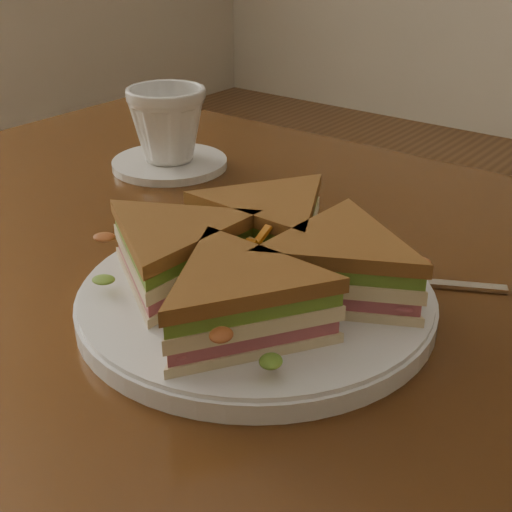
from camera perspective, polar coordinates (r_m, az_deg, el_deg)
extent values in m
cube|color=#371D0C|center=(0.66, 1.39, -3.50)|extent=(1.20, 0.80, 0.04)
cylinder|color=#321C0F|center=(1.38, -8.57, -4.42)|extent=(0.06, 0.06, 0.71)
cylinder|color=white|center=(0.60, 0.00, -3.59)|extent=(0.30, 0.30, 0.02)
cube|color=silver|center=(0.66, 13.88, -2.21)|extent=(0.12, 0.07, 0.00)
ellipsoid|color=silver|center=(0.65, 5.59, -1.32)|extent=(0.05, 0.03, 0.01)
cube|color=silver|center=(0.71, 3.91, 1.08)|extent=(0.20, 0.05, 0.00)
cube|color=silver|center=(0.77, -0.98, 3.21)|extent=(0.05, 0.02, 0.00)
cylinder|color=white|center=(0.93, -6.91, 7.36)|extent=(0.15, 0.15, 0.01)
imported|color=white|center=(0.92, -7.09, 10.39)|extent=(0.12, 0.12, 0.09)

